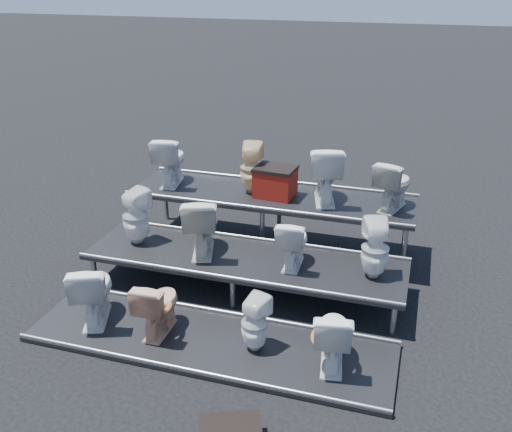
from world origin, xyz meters
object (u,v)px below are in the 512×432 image
(toilet_6, at_px, (293,242))
(red_crate, at_px, (275,183))
(toilet_0, at_px, (93,291))
(toilet_1, at_px, (158,305))
(toilet_2, at_px, (255,324))
(toilet_9, at_px, (252,168))
(toilet_7, at_px, (375,249))
(toilet_3, at_px, (333,335))
(toilet_5, at_px, (201,224))
(toilet_8, at_px, (170,160))
(toilet_10, at_px, (325,173))
(toilet_4, at_px, (136,216))
(toilet_11, at_px, (394,184))

(toilet_6, bearing_deg, red_crate, -67.32)
(toilet_0, distance_m, toilet_1, 0.84)
(toilet_2, relative_size, toilet_9, 0.87)
(toilet_9, bearing_deg, toilet_7, 137.96)
(red_crate, bearing_deg, toilet_1, -99.86)
(toilet_1, xyz_separation_m, toilet_3, (2.02, 0.00, 0.01))
(toilet_5, height_order, toilet_7, toilet_5)
(toilet_3, height_order, toilet_8, toilet_8)
(toilet_10, bearing_deg, toilet_1, 47.31)
(toilet_3, height_order, red_crate, red_crate)
(toilet_0, height_order, toilet_10, toilet_10)
(toilet_4, bearing_deg, toilet_0, 117.27)
(toilet_0, bearing_deg, toilet_6, -169.42)
(toilet_1, xyz_separation_m, toilet_4, (-0.94, 1.30, 0.44))
(toilet_1, xyz_separation_m, toilet_10, (1.40, 2.60, 0.87))
(toilet_4, xyz_separation_m, toilet_9, (1.25, 1.30, 0.39))
(toilet_3, height_order, toilet_5, toilet_5)
(toilet_6, bearing_deg, toilet_2, 83.30)
(toilet_1, relative_size, toilet_8, 0.91)
(toilet_0, xyz_separation_m, toilet_7, (3.12, 1.30, 0.39))
(toilet_7, bearing_deg, toilet_9, -48.67)
(toilet_1, relative_size, toilet_6, 1.07)
(toilet_8, bearing_deg, toilet_4, 83.14)
(toilet_2, bearing_deg, toilet_7, -112.92)
(toilet_8, relative_size, toilet_11, 1.09)
(toilet_4, relative_size, toilet_8, 1.02)
(toilet_2, relative_size, toilet_10, 0.79)
(red_crate, bearing_deg, toilet_2, -74.27)
(toilet_7, relative_size, toilet_11, 1.08)
(toilet_3, relative_size, toilet_4, 0.92)
(toilet_1, distance_m, toilet_10, 3.08)
(toilet_3, xyz_separation_m, toilet_10, (-0.61, 2.60, 0.86))
(toilet_0, distance_m, toilet_5, 1.62)
(toilet_0, height_order, toilet_1, toilet_0)
(toilet_4, bearing_deg, toilet_9, -110.79)
(toilet_5, relative_size, toilet_6, 1.25)
(toilet_10, bearing_deg, toilet_3, 88.96)
(toilet_0, height_order, toilet_9, toilet_9)
(toilet_6, bearing_deg, toilet_0, 29.52)
(toilet_2, xyz_separation_m, toilet_9, (-0.85, 2.60, 0.85))
(toilet_8, distance_m, toilet_11, 3.36)
(toilet_6, height_order, toilet_8, toilet_8)
(toilet_6, height_order, toilet_7, toilet_7)
(toilet_3, xyz_separation_m, toilet_5, (-1.99, 1.30, 0.45))
(toilet_9, height_order, toilet_10, toilet_10)
(toilet_2, distance_m, toilet_3, 0.86)
(toilet_10, relative_size, toilet_11, 1.20)
(toilet_1, relative_size, toilet_7, 0.91)
(toilet_2, distance_m, toilet_7, 1.77)
(toilet_2, bearing_deg, toilet_4, -13.94)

